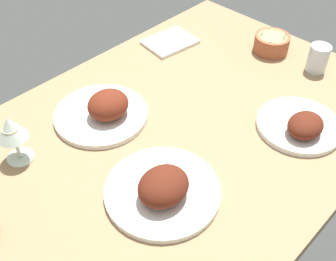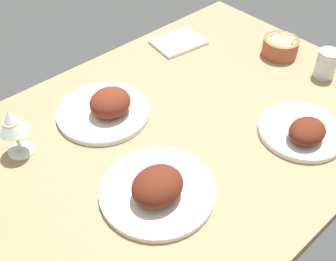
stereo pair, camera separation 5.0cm
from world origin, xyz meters
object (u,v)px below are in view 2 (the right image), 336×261
Objects in this scene: water_tumbler at (326,64)px; folded_napkin at (178,42)px; plate_near_viewer at (303,131)px; plate_far_side at (157,189)px; plate_center_main at (107,108)px; bowl_potatoes at (280,46)px; wine_glass at (12,124)px.

water_tumbler is 50.53cm from folded_napkin.
plate_far_side reaches higher than plate_near_viewer.
plate_far_side is 1.04× the size of plate_center_main.
water_tumbler is at bearing 114.97° from folded_napkin.
plate_center_main is at bearing -51.79° from plate_near_viewer.
water_tumbler reaches higher than plate_near_viewer.
bowl_potatoes is 17.15cm from water_tumbler.
plate_center_main is 26.64cm from wine_glass.
folded_napkin is (-41.84, -14.32, -2.19)cm from plate_center_main.
water_tumbler reaches higher than plate_center_main.
bowl_potatoes is at bearing 167.18° from plate_center_main.
plate_far_side is 3.07× the size of water_tumbler.
plate_near_viewer is 31.52cm from water_tumbler.
bowl_potatoes is at bearing 168.59° from wine_glass.
plate_near_viewer is at bearing 164.88° from plate_far_side.
plate_center_main is 2.96× the size of water_tumbler.
plate_near_viewer is 2.59× the size of water_tumbler.
plate_far_side is 2.34× the size of bowl_potatoes.
plate_center_main is at bearing -12.82° from bowl_potatoes.
bowl_potatoes is 0.69× the size of folded_napkin.
water_tumbler reaches higher than folded_napkin.
plate_near_viewer is 54.97cm from plate_center_main.
plate_far_side is 1.61× the size of folded_napkin.
plate_near_viewer is at bearing 128.21° from plate_center_main.
wine_glass is (25.42, -3.53, 7.14)cm from plate_center_main.
wine_glass is at bearing -38.18° from plate_near_viewer.
bowl_potatoes reaches higher than folded_napkin.
wine_glass reaches higher than plate_near_viewer.
wine_glass is 95.31cm from water_tumbler.
folded_napkin is (20.79, -28.57, -2.63)cm from bowl_potatoes.
plate_far_side reaches higher than bowl_potatoes.
plate_far_side is 39.74cm from wine_glass.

